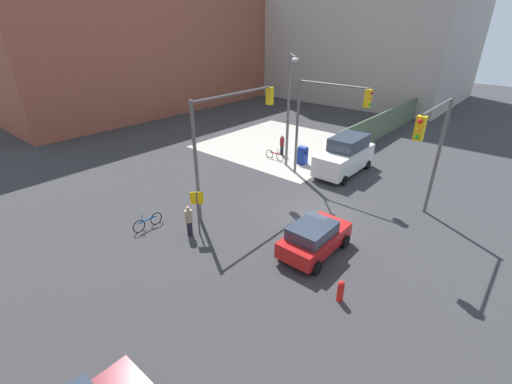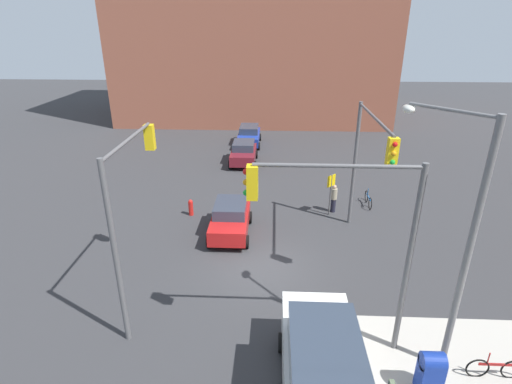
# 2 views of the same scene
# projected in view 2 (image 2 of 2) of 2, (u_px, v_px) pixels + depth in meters

# --- Properties ---
(ground_plane) EXTENTS (120.00, 120.00, 0.00)m
(ground_plane) POSITION_uv_depth(u_px,v_px,m) (263.00, 267.00, 17.67)
(ground_plane) COLOR #333335
(building_brick_west) EXTENTS (16.00, 28.00, 22.42)m
(building_brick_west) POSITION_uv_depth(u_px,v_px,m) (255.00, 9.00, 42.70)
(building_brick_west) COLOR #93513D
(building_brick_west) RESTS_ON ground
(traffic_signal_nw_corner) EXTENTS (6.27, 0.36, 6.50)m
(traffic_signal_nw_corner) POSITION_uv_depth(u_px,v_px,m) (368.00, 153.00, 17.53)
(traffic_signal_nw_corner) COLOR #59595B
(traffic_signal_nw_corner) RESTS_ON ground
(traffic_signal_se_corner) EXTENTS (4.93, 0.36, 6.50)m
(traffic_signal_se_corner) POSITION_uv_depth(u_px,v_px,m) (130.00, 194.00, 13.62)
(traffic_signal_se_corner) COLOR #59595B
(traffic_signal_se_corner) RESTS_ON ground
(traffic_signal_ne_corner) EXTENTS (0.36, 5.08, 6.50)m
(traffic_signal_ne_corner) POSITION_uv_depth(u_px,v_px,m) (348.00, 224.00, 11.61)
(traffic_signal_ne_corner) COLOR #59595B
(traffic_signal_ne_corner) RESTS_ON ground
(street_lamp_corner) EXTENTS (2.15, 1.90, 8.00)m
(street_lamp_corner) POSITION_uv_depth(u_px,v_px,m) (459.00, 230.00, 11.05)
(street_lamp_corner) COLOR slate
(street_lamp_corner) RESTS_ON ground
(warning_sign_two_way) EXTENTS (0.48, 0.48, 2.40)m
(warning_sign_two_way) POSITION_uv_depth(u_px,v_px,m) (331.00, 188.00, 21.83)
(warning_sign_two_way) COLOR #4C4C4C
(warning_sign_two_way) RESTS_ON ground
(mailbox_blue) EXTENTS (0.56, 0.64, 1.43)m
(mailbox_blue) POSITION_uv_depth(u_px,v_px,m) (431.00, 372.00, 11.46)
(mailbox_blue) COLOR navy
(mailbox_blue) RESTS_ON ground
(fire_hydrant) EXTENTS (0.26, 0.26, 0.94)m
(fire_hydrant) POSITION_uv_depth(u_px,v_px,m) (191.00, 207.00, 22.24)
(fire_hydrant) COLOR red
(fire_hydrant) RESTS_ON ground
(sedan_maroon) EXTENTS (3.80, 2.02, 1.62)m
(sedan_maroon) POSITION_uv_depth(u_px,v_px,m) (244.00, 153.00, 30.31)
(sedan_maroon) COLOR maroon
(sedan_maroon) RESTS_ON ground
(hatchback_blue) EXTENTS (4.20, 2.02, 1.62)m
(hatchback_blue) POSITION_uv_depth(u_px,v_px,m) (249.00, 135.00, 34.88)
(hatchback_blue) COLOR #1E389E
(hatchback_blue) RESTS_ON ground
(sedan_red) EXTENTS (3.81, 2.02, 1.62)m
(sedan_red) POSITION_uv_depth(u_px,v_px,m) (230.00, 219.00, 20.17)
(sedan_red) COLOR #B21919
(sedan_red) RESTS_ON ground
(van_white_delivery) EXTENTS (5.40, 2.32, 2.62)m
(van_white_delivery) POSITION_uv_depth(u_px,v_px,m) (322.00, 370.00, 10.88)
(van_white_delivery) COLOR white
(van_white_delivery) RESTS_ON ground
(pedestrian_crossing) EXTENTS (0.36, 0.36, 1.65)m
(pedestrian_crossing) POSITION_uv_depth(u_px,v_px,m) (334.00, 198.00, 22.49)
(pedestrian_crossing) COLOR #9E937A
(pedestrian_crossing) RESTS_ON ground
(bicycle_leaning_on_fence) EXTENTS (0.05, 1.75, 0.97)m
(bicycle_leaning_on_fence) POSITION_uv_depth(u_px,v_px,m) (495.00, 369.00, 12.08)
(bicycle_leaning_on_fence) COLOR black
(bicycle_leaning_on_fence) RESTS_ON ground
(bicycle_at_crosswalk) EXTENTS (1.75, 0.05, 0.97)m
(bicycle_at_crosswalk) POSITION_uv_depth(u_px,v_px,m) (368.00, 200.00, 23.52)
(bicycle_at_crosswalk) COLOR black
(bicycle_at_crosswalk) RESTS_ON ground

